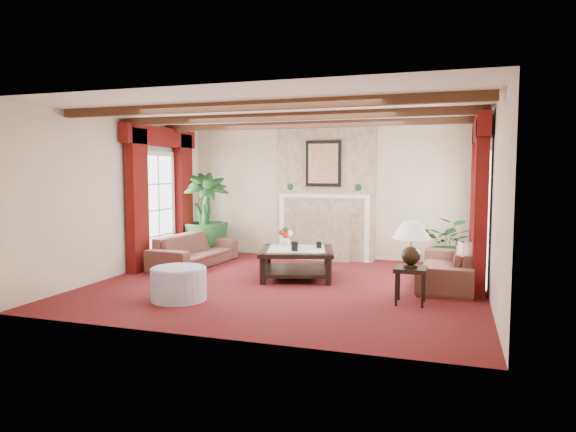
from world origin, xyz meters
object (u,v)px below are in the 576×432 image
(sofa_left, at_px, (195,245))
(sofa_right, at_px, (447,259))
(coffee_table, at_px, (297,264))
(side_table, at_px, (410,286))
(potted_palm, at_px, (205,233))
(ottoman, at_px, (179,284))

(sofa_left, bearing_deg, sofa_right, -89.04)
(sofa_left, distance_m, coffee_table, 2.24)
(sofa_left, distance_m, side_table, 4.45)
(potted_palm, xyz_separation_m, coffee_table, (2.47, -1.50, -0.25))
(coffee_table, relative_size, side_table, 2.39)
(sofa_left, xyz_separation_m, coffee_table, (2.18, -0.49, -0.16))
(sofa_right, bearing_deg, potted_palm, -102.51)
(sofa_left, distance_m, ottoman, 2.63)
(coffee_table, bearing_deg, sofa_right, -8.39)
(sofa_right, height_order, side_table, sofa_right)
(coffee_table, xyz_separation_m, ottoman, (-1.14, -1.92, -0.02))
(potted_palm, bearing_deg, sofa_left, -73.75)
(sofa_right, relative_size, coffee_table, 1.74)
(potted_palm, xyz_separation_m, ottoman, (1.34, -3.42, -0.27))
(side_table, bearing_deg, potted_palm, 149.27)
(coffee_table, bearing_deg, ottoman, -135.99)
(potted_palm, distance_m, side_table, 5.16)
(sofa_left, xyz_separation_m, ottoman, (1.04, -2.41, -0.18))
(coffee_table, bearing_deg, side_table, -45.51)
(potted_palm, bearing_deg, ottoman, -68.65)
(potted_palm, distance_m, ottoman, 3.68)
(coffee_table, bearing_deg, sofa_left, 152.01)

